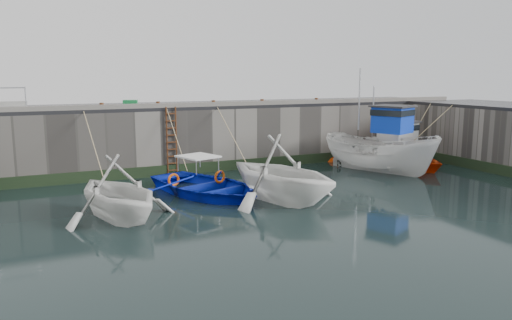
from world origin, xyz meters
name	(u,v)px	position (x,y,z in m)	size (l,w,h in m)	color
ground	(324,228)	(0.00, 0.00, 0.00)	(120.00, 120.00, 0.00)	black
quay_back	(196,135)	(0.00, 12.50, 1.50)	(30.00, 5.00, 3.00)	slate
road_back	(195,105)	(0.00, 12.50, 3.08)	(30.00, 5.00, 0.16)	black
kerb_back	(210,104)	(0.00, 10.15, 3.26)	(30.00, 0.30, 0.20)	slate
algae_back	(212,167)	(0.00, 9.96, 0.25)	(30.00, 0.08, 0.50)	black
ladder	(172,142)	(-2.00, 9.91, 1.59)	(0.51, 0.08, 3.20)	#3F1E0F
boat_near_white	(119,218)	(-5.53, 3.82, 0.00)	(3.90, 4.52, 2.38)	silver
boat_near_white_rope	(100,190)	(-5.53, 8.16, 0.00)	(0.04, 4.51, 3.10)	tan
boat_near_blue	(207,194)	(-1.81, 5.68, 0.00)	(4.05, 5.67, 1.17)	#0E27D2
boat_near_blue_rope	(182,178)	(-1.81, 9.09, 0.00)	(0.04, 3.17, 3.10)	tan
boat_near_blacktrim	(280,200)	(0.39, 3.63, 0.00)	(4.53, 5.25, 2.76)	white
boat_near_blacktrim_rope	(235,178)	(0.39, 8.06, 0.00)	(0.04, 4.66, 3.10)	tan
boat_far_white	(381,152)	(7.32, 6.48, 0.99)	(4.41, 6.38, 5.31)	silver
boat_far_orange	(388,156)	(9.08, 8.00, 0.46)	(5.60, 7.35, 4.42)	#F7490D
fish_crate	(130,103)	(-3.46, 11.76, 3.31)	(0.66, 0.43, 0.30)	#167E3A
railing	(7,105)	(-8.75, 11.25, 3.36)	(1.60, 1.05, 1.00)	#A5A8AD
bollard_a	(102,106)	(-5.00, 10.25, 3.30)	(0.18, 0.18, 0.28)	#3F1E0F
bollard_b	(158,105)	(-2.50, 10.25, 3.30)	(0.18, 0.18, 0.28)	#3F1E0F
bollard_c	(213,103)	(0.20, 10.25, 3.30)	(0.18, 0.18, 0.28)	#3F1E0F
bollard_d	(262,102)	(2.80, 10.25, 3.30)	(0.18, 0.18, 0.28)	#3F1E0F
bollard_e	(316,101)	(6.00, 10.25, 3.30)	(0.18, 0.18, 0.28)	#3F1E0F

